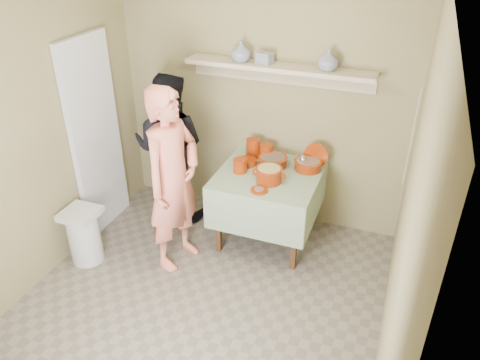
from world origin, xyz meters
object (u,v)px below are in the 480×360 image
at_px(serving_table, 269,184).
at_px(cazuela_rice, 269,174).
at_px(person_cook, 173,181).
at_px(trash_bin, 84,235).
at_px(person_helper, 169,148).

relative_size(serving_table, cazuela_rice, 2.95).
height_order(serving_table, cazuela_rice, cazuela_rice).
height_order(person_cook, trash_bin, person_cook).
height_order(person_helper, serving_table, person_helper).
height_order(person_cook, serving_table, person_cook).
distance_m(serving_table, cazuela_rice, 0.26).
bearing_deg(cazuela_rice, serving_table, 106.27).
bearing_deg(person_helper, serving_table, 169.81).
xyz_separation_m(person_cook, trash_bin, (-0.82, -0.33, -0.59)).
distance_m(person_helper, cazuela_rice, 1.20).
distance_m(person_cook, serving_table, 0.97).
relative_size(person_cook, cazuela_rice, 5.30).
bearing_deg(person_cook, cazuela_rice, -45.66).
xyz_separation_m(person_helper, trash_bin, (-0.40, -1.04, -0.52)).
bearing_deg(serving_table, cazuela_rice, -73.73).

